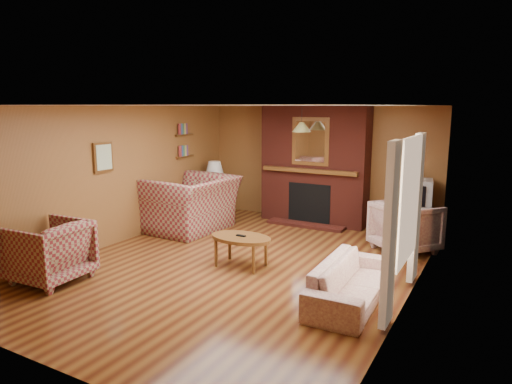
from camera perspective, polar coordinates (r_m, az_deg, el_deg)
The scene contains 20 objects.
floor at distance 7.08m, azimuth -2.09°, elevation -9.06°, with size 6.50×6.50×0.00m, color #49200F.
ceiling at distance 6.66m, azimuth -2.23°, elevation 10.77°, with size 6.50×6.50×0.00m, color white.
wall_back at distance 9.66m, azimuth 7.88°, elevation 3.52°, with size 6.50×6.50×0.00m, color brown.
wall_front at distance 4.40m, azimuth -24.77°, elevation -6.03°, with size 6.50×6.50×0.00m, color brown.
wall_left at distance 8.33m, azimuth -17.06°, elevation 2.00°, with size 6.50×6.50×0.00m, color brown.
wall_right at distance 5.90m, azimuth 19.12°, elevation -1.55°, with size 6.50×6.50×0.00m, color brown.
fireplace at distance 9.42m, azimuth 7.29°, elevation 3.24°, with size 2.20×0.82×2.40m.
window_right at distance 5.73m, azimuth 18.25°, elevation -2.60°, with size 0.10×1.85×2.00m.
bookshelf at distance 9.64m, azimuth -8.81°, elevation 6.26°, with size 0.09×0.55×0.71m.
botanical_print at distance 8.05m, azimuth -18.56°, elevation 4.15°, with size 0.05×0.40×0.50m.
pendant_light at distance 8.72m, azimuth 5.73°, elevation 8.08°, with size 0.36×0.36×0.48m.
plaid_loveseat at distance 8.94m, azimuth -8.12°, elevation -1.47°, with size 1.61×1.41×1.05m, color maroon.
plaid_armchair at distance 6.93m, azimuth -24.42°, elevation -6.78°, with size 0.91×0.93×0.85m, color maroon.
floral_sofa at distance 5.86m, azimuth 11.86°, elevation -10.87°, with size 1.77×0.69×0.52m, color beige.
floral_armchair at distance 7.98m, azimuth 18.18°, elevation -4.16°, with size 0.89×0.92×0.84m, color beige.
coffee_table at distance 6.88m, azimuth -1.89°, elevation -5.98°, with size 0.97×0.60×0.49m.
side_table at distance 10.08m, azimuth -5.14°, elevation -1.42°, with size 0.42×0.42×0.57m, color brown.
table_lamp at distance 9.97m, azimuth -5.20°, elevation 2.21°, with size 0.39×0.39×0.65m.
tv_stand at distance 8.86m, azimuth 19.11°, elevation -3.63°, with size 0.53×0.48×0.58m, color black.
crt_tv at distance 8.75m, azimuth 19.32°, elevation -0.16°, with size 0.64×0.63×0.52m.
Camera 1 is at (3.45, -5.70, 2.39)m, focal length 32.00 mm.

